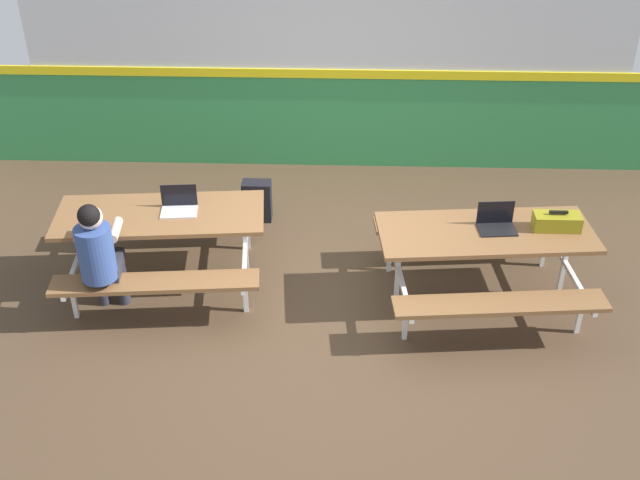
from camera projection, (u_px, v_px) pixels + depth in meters
The scene contains 9 objects.
ground_plane at pixel (319, 301), 7.14m from camera, with size 10.00×10.00×0.02m, color #4C3826.
accent_backdrop at pixel (328, 63), 8.78m from camera, with size 8.00×0.14×2.60m.
picnic_table_left at pixel (162, 229), 7.09m from camera, with size 1.91×1.71×0.74m.
picnic_table_right at pixel (484, 247), 6.84m from camera, with size 1.91×1.71×0.74m.
student_nearer at pixel (99, 252), 6.53m from camera, with size 0.39×0.53×1.21m.
laptop_silver at pixel (179, 206), 7.01m from camera, with size 0.34×0.25×0.22m.
laptop_dark at pixel (496, 224), 6.76m from camera, with size 0.34×0.25×0.22m.
toolbox_grey at pixel (557, 222), 6.74m from camera, with size 0.40×0.18×0.18m.
backpack_dark at pixel (257, 201), 8.24m from camera, with size 0.30×0.22×0.44m.
Camera 1 is at (0.20, -5.71, 4.31)m, focal length 44.05 mm.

